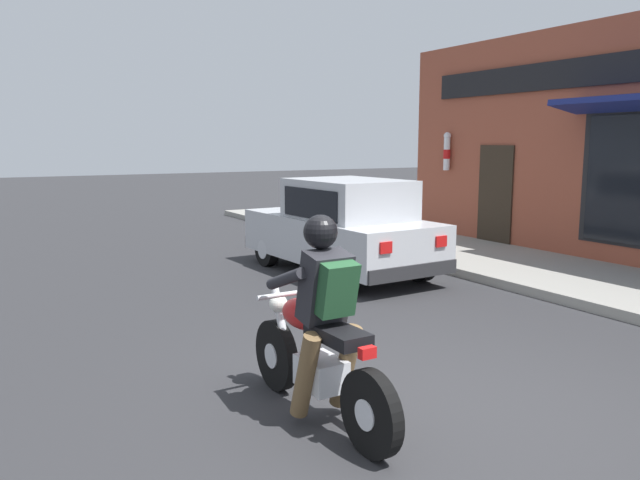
{
  "coord_description": "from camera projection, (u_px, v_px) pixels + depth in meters",
  "views": [
    {
      "loc": [
        -3.19,
        -3.53,
        2.15
      ],
      "look_at": [
        0.66,
        3.1,
        0.95
      ],
      "focal_mm": 35.0,
      "sensor_mm": 36.0,
      "label": 1
    }
  ],
  "objects": [
    {
      "name": "car_hatchback",
      "position": [
        342.0,
        228.0,
        10.21
      ],
      "size": [
        1.8,
        3.85,
        1.57
      ],
      "color": "black",
      "rests_on": "ground"
    },
    {
      "name": "sidewalk_curb",
      "position": [
        556.0,
        274.0,
        9.95
      ],
      "size": [
        2.6,
        22.0,
        0.14
      ],
      "primitive_type": "cube",
      "color": "gray",
      "rests_on": "ground"
    },
    {
      "name": "ground_plane",
      "position": [
        444.0,
        417.0,
        4.93
      ],
      "size": [
        80.0,
        80.0,
        0.0
      ],
      "primitive_type": "plane",
      "color": "#2B2B2D"
    },
    {
      "name": "motorcycle_with_rider",
      "position": [
        319.0,
        336.0,
        4.79
      ],
      "size": [
        0.56,
        2.02,
        1.62
      ],
      "color": "black",
      "rests_on": "ground"
    }
  ]
}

